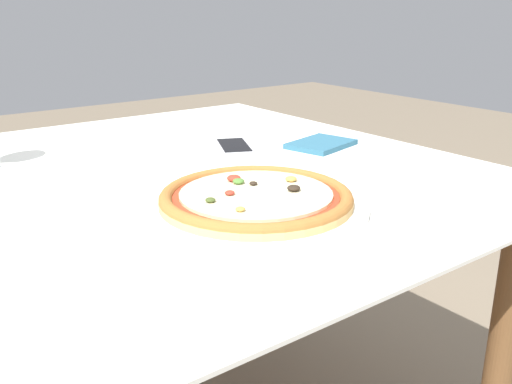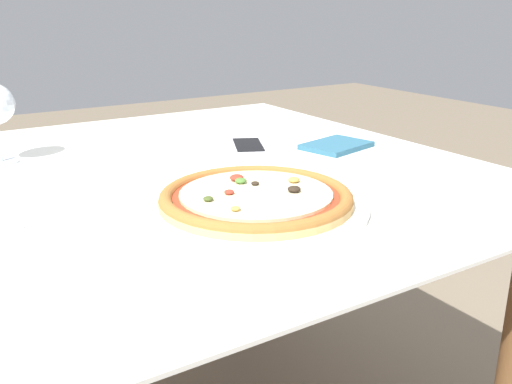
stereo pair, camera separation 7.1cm
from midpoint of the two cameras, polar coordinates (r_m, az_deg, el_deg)
name	(u,v)px [view 2 (the right image)]	position (r m, az deg, el deg)	size (l,w,h in m)	color
dining_table	(158,213)	(1.14, -8.06, -2.14)	(1.26, 1.17, 0.74)	brown
pizza_plate	(256,200)	(0.92, 2.20, -0.81)	(0.36, 0.36, 0.04)	white
cell_phone	(248,147)	(1.31, 0.77, 4.53)	(0.12, 0.16, 0.01)	white
napkin_folded	(336,146)	(1.34, 9.56, 4.59)	(0.17, 0.14, 0.01)	#2D607A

